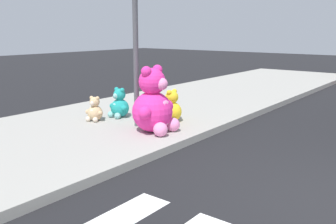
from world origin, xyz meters
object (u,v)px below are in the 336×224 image
at_px(plush_pink_large, 154,106).
at_px(plush_yellow, 171,109).
at_px(sign_pole, 136,45).
at_px(plush_tan, 95,111).
at_px(plush_white, 142,109).
at_px(plush_teal, 119,105).

bearing_deg(plush_pink_large, plush_yellow, 16.41).
height_order(sign_pole, plush_tan, sign_pole).
bearing_deg(plush_pink_large, sign_pole, 76.65).
bearing_deg(plush_white, plush_yellow, -74.36).
height_order(plush_yellow, plush_white, plush_yellow).
distance_m(plush_pink_large, plush_teal, 1.57).
height_order(plush_teal, plush_white, plush_teal).
height_order(plush_pink_large, plush_yellow, plush_pink_large).
distance_m(plush_pink_large, plush_white, 1.24).
bearing_deg(plush_pink_large, plush_teal, 71.81).
bearing_deg(sign_pole, plush_yellow, -22.98).
bearing_deg(plush_teal, plush_white, -66.03).
bearing_deg(sign_pole, plush_teal, 68.70).
bearing_deg(sign_pole, plush_white, 33.48).
bearing_deg(plush_white, plush_teal, 113.97).
relative_size(plush_teal, plush_white, 1.28).
bearing_deg(plush_tan, sign_pole, -76.67).
relative_size(plush_pink_large, plush_tan, 2.37).
bearing_deg(plush_tan, plush_white, -39.82).
relative_size(sign_pole, plush_pink_large, 2.42).
distance_m(plush_pink_large, plush_tan, 1.68).
bearing_deg(plush_yellow, plush_teal, 109.24).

